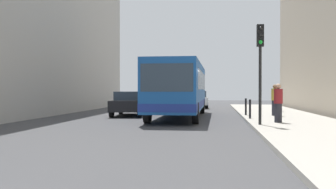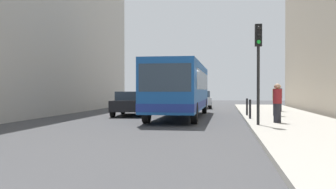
% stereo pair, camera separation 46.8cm
% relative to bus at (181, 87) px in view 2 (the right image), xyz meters
% --- Properties ---
extents(ground_plane, '(80.00, 80.00, 0.00)m').
position_rel_bus_xyz_m(ground_plane, '(0.28, -3.73, -1.73)').
color(ground_plane, '#424244').
extents(sidewalk, '(4.40, 40.00, 0.15)m').
position_rel_bus_xyz_m(sidewalk, '(5.68, -3.73, -1.65)').
color(sidewalk, '#ADA89E').
rests_on(sidewalk, ground).
extents(bus, '(2.59, 11.04, 3.00)m').
position_rel_bus_xyz_m(bus, '(0.00, 0.00, 0.00)').
color(bus, '#19519E').
rests_on(bus, ground).
extents(car_beside_bus, '(2.12, 4.52, 1.48)m').
position_rel_bus_xyz_m(car_beside_bus, '(-3.21, 1.25, -0.94)').
color(car_beside_bus, black).
rests_on(car_beside_bus, ground).
extents(car_behind_bus, '(2.12, 4.52, 1.48)m').
position_rel_bus_xyz_m(car_behind_bus, '(0.38, 11.55, -0.94)').
color(car_behind_bus, silver).
rests_on(car_behind_bus, ground).
extents(traffic_light, '(0.28, 0.33, 4.10)m').
position_rel_bus_xyz_m(traffic_light, '(3.83, -5.63, 1.28)').
color(traffic_light, black).
rests_on(traffic_light, sidewalk).
extents(bollard_near, '(0.11, 0.11, 0.95)m').
position_rel_bus_xyz_m(bollard_near, '(3.73, -2.29, -1.10)').
color(bollard_near, black).
rests_on(bollard_near, sidewalk).
extents(bollard_mid, '(0.11, 0.11, 0.95)m').
position_rel_bus_xyz_m(bollard_mid, '(3.73, 0.28, -1.10)').
color(bollard_mid, black).
rests_on(bollard_mid, sidewalk).
extents(pedestrian_near_signal, '(0.38, 0.38, 1.70)m').
position_rel_bus_xyz_m(pedestrian_near_signal, '(4.75, -4.46, -0.73)').
color(pedestrian_near_signal, '#26262D').
rests_on(pedestrian_near_signal, sidewalk).
extents(pedestrian_mid_sidewalk, '(0.38, 0.38, 1.73)m').
position_rel_bus_xyz_m(pedestrian_mid_sidewalk, '(5.28, -0.01, -0.71)').
color(pedestrian_mid_sidewalk, '#26262D').
rests_on(pedestrian_mid_sidewalk, sidewalk).
extents(pedestrian_far_sidewalk, '(0.38, 0.38, 1.77)m').
position_rel_bus_xyz_m(pedestrian_far_sidewalk, '(6.10, 4.60, -0.69)').
color(pedestrian_far_sidewalk, '#26262D').
rests_on(pedestrian_far_sidewalk, sidewalk).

